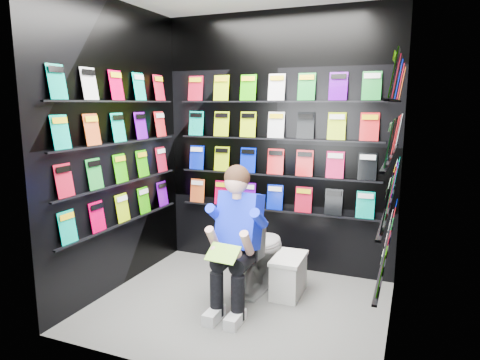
% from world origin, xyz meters
% --- Properties ---
extents(floor, '(2.40, 2.40, 0.00)m').
position_xyz_m(floor, '(0.00, 0.00, 0.00)').
color(floor, slate).
rests_on(floor, ground).
extents(wall_back, '(2.40, 0.04, 2.60)m').
position_xyz_m(wall_back, '(0.00, 1.00, 1.30)').
color(wall_back, black).
rests_on(wall_back, floor).
extents(wall_front, '(2.40, 0.04, 2.60)m').
position_xyz_m(wall_front, '(0.00, -1.00, 1.30)').
color(wall_front, black).
rests_on(wall_front, floor).
extents(wall_left, '(0.04, 2.00, 2.60)m').
position_xyz_m(wall_left, '(-1.20, 0.00, 1.30)').
color(wall_left, black).
rests_on(wall_left, floor).
extents(wall_right, '(0.04, 2.00, 2.60)m').
position_xyz_m(wall_right, '(1.20, 0.00, 1.30)').
color(wall_right, black).
rests_on(wall_right, floor).
extents(comics_back, '(2.10, 0.06, 1.37)m').
position_xyz_m(comics_back, '(0.00, 0.97, 1.31)').
color(comics_back, '#CB4E1E').
rests_on(comics_back, wall_back).
extents(comics_left, '(0.06, 1.70, 1.37)m').
position_xyz_m(comics_left, '(-1.17, 0.00, 1.31)').
color(comics_left, '#CB4E1E').
rests_on(comics_left, wall_left).
extents(comics_right, '(0.06, 1.70, 1.37)m').
position_xyz_m(comics_right, '(1.17, 0.00, 1.31)').
color(comics_right, '#CB4E1E').
rests_on(comics_right, wall_right).
extents(toilet, '(0.49, 0.79, 0.73)m').
position_xyz_m(toilet, '(0.00, 0.40, 0.37)').
color(toilet, white).
rests_on(toilet, floor).
extents(longbox, '(0.25, 0.44, 0.33)m').
position_xyz_m(longbox, '(0.32, 0.38, 0.16)').
color(longbox, white).
rests_on(longbox, floor).
extents(longbox_lid, '(0.27, 0.46, 0.03)m').
position_xyz_m(longbox_lid, '(0.32, 0.38, 0.34)').
color(longbox_lid, white).
rests_on(longbox_lid, longbox).
extents(reader, '(0.54, 0.73, 1.28)m').
position_xyz_m(reader, '(0.00, 0.02, 0.74)').
color(reader, '#0C1FEA').
rests_on(reader, toilet).
extents(held_comic, '(0.27, 0.17, 0.11)m').
position_xyz_m(held_comic, '(0.00, -0.33, 0.58)').
color(held_comic, '#32A85B').
rests_on(held_comic, reader).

